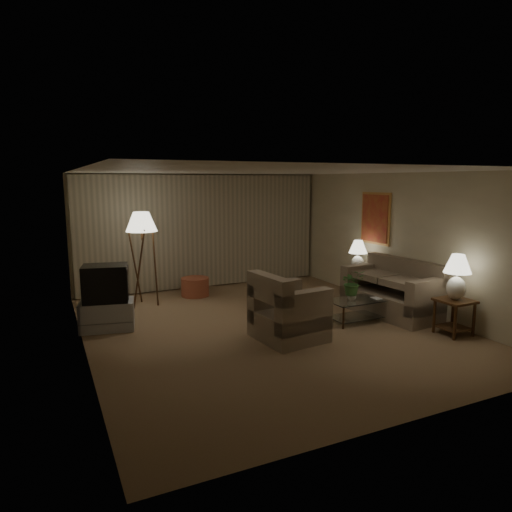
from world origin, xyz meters
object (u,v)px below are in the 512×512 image
(sofa, at_px, (391,293))
(side_table_near, at_px, (454,311))
(side_table_far, at_px, (357,281))
(vase, at_px, (352,296))
(tv_cabinet, at_px, (107,315))
(armchair, at_px, (289,313))
(coffee_table, at_px, (358,307))
(crt_tv, at_px, (105,283))
(table_lamp_far, at_px, (358,253))
(table_lamp_near, at_px, (457,273))
(ottoman, at_px, (195,287))
(floor_lamp, at_px, (143,257))

(sofa, bearing_deg, side_table_near, 1.16)
(side_table_far, distance_m, vase, 1.78)
(tv_cabinet, bearing_deg, armchair, -22.15)
(vase, bearing_deg, side_table_near, -47.28)
(coffee_table, height_order, crt_tv, crt_tv)
(side_table_far, distance_m, table_lamp_far, 0.60)
(table_lamp_near, relative_size, crt_tv, 0.92)
(side_table_far, bearing_deg, tv_cabinet, 178.36)
(sofa, height_order, side_table_near, sofa)
(table_lamp_near, bearing_deg, side_table_far, 90.00)
(ottoman, bearing_deg, sofa, -45.09)
(coffee_table, distance_m, tv_cabinet, 4.46)
(crt_tv, relative_size, ottoman, 1.35)
(armchair, relative_size, crt_tv, 1.49)
(coffee_table, relative_size, crt_tv, 1.37)
(floor_lamp, bearing_deg, side_table_far, -18.15)
(side_table_far, relative_size, crt_tv, 0.73)
(vase, bearing_deg, side_table_far, 49.47)
(side_table_far, xyz_separation_m, ottoman, (-3.12, 1.73, -0.19))
(tv_cabinet, height_order, crt_tv, crt_tv)
(table_lamp_far, relative_size, coffee_table, 0.60)
(side_table_near, relative_size, table_lamp_far, 0.88)
(sofa, height_order, floor_lamp, floor_lamp)
(table_lamp_far, bearing_deg, ottoman, 151.02)
(table_lamp_far, bearing_deg, table_lamp_near, -90.00)
(coffee_table, bearing_deg, side_table_far, 53.36)
(side_table_far, relative_size, floor_lamp, 0.31)
(tv_cabinet, bearing_deg, sofa, -3.67)
(side_table_near, xyz_separation_m, table_lamp_far, (-0.00, 2.60, 0.59))
(side_table_near, distance_m, crt_tv, 5.90)
(vase, bearing_deg, armchair, -169.87)
(table_lamp_far, relative_size, vase, 4.12)
(sofa, distance_m, tv_cabinet, 5.24)
(vase, bearing_deg, table_lamp_far, 49.47)
(floor_lamp, bearing_deg, side_table_near, -42.98)
(armchair, distance_m, side_table_far, 3.05)
(tv_cabinet, bearing_deg, coffee_table, -7.85)
(table_lamp_far, bearing_deg, sofa, -96.84)
(armchair, height_order, floor_lamp, floor_lamp)
(sofa, height_order, side_table_far, sofa)
(armchair, height_order, vase, armchair)
(armchair, distance_m, table_lamp_far, 3.10)
(coffee_table, bearing_deg, armchair, -170.81)
(table_lamp_near, distance_m, floor_lamp, 5.88)
(table_lamp_near, bearing_deg, ottoman, 125.77)
(crt_tv, bearing_deg, table_lamp_near, -16.05)
(crt_tv, height_order, vase, crt_tv)
(side_table_far, xyz_separation_m, tv_cabinet, (-5.20, 0.15, -0.15))
(armchair, xyz_separation_m, ottoman, (-0.52, 3.33, -0.23))
(sofa, height_order, table_lamp_near, table_lamp_near)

